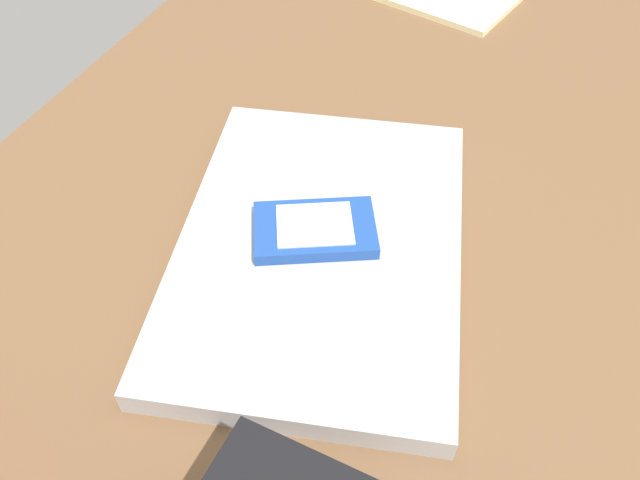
# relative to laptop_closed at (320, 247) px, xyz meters

# --- Properties ---
(desk_surface) EXTENTS (1.20, 0.80, 0.03)m
(desk_surface) POSITION_rel_laptop_closed_xyz_m (-0.08, 0.04, -0.03)
(desk_surface) COLOR brown
(desk_surface) RESTS_ON ground
(laptop_closed) EXTENTS (0.38, 0.31, 0.02)m
(laptop_closed) POSITION_rel_laptop_closed_xyz_m (0.00, 0.00, 0.00)
(laptop_closed) COLOR #B7BABC
(laptop_closed) RESTS_ON desk_surface
(cell_phone_on_laptop) EXTENTS (0.10, 0.12, 0.01)m
(cell_phone_on_laptop) POSITION_rel_laptop_closed_xyz_m (-0.00, -0.01, 0.02)
(cell_phone_on_laptop) COLOR #1E479E
(cell_phone_on_laptop) RESTS_ON laptop_closed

